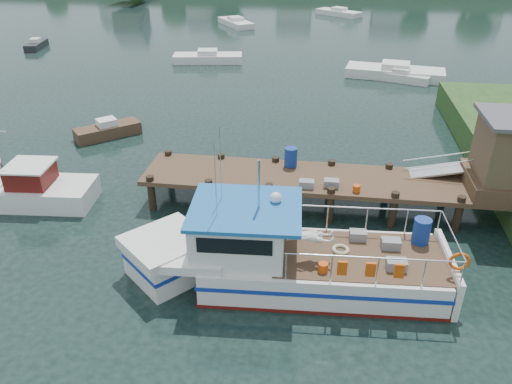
# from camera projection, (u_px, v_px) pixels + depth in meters

# --- Properties ---
(ground_plane) EXTENTS (160.00, 160.00, 0.00)m
(ground_plane) POSITION_uv_depth(u_px,v_px,m) (283.00, 203.00, 21.94)
(ground_plane) COLOR black
(dock) EXTENTS (16.60, 3.00, 4.78)m
(dock) POSITION_uv_depth(u_px,v_px,m) (446.00, 166.00, 20.08)
(dock) COLOR #493322
(dock) RESTS_ON ground
(lobster_boat) EXTENTS (11.48, 3.85, 5.44)m
(lobster_boat) POSITION_uv_depth(u_px,v_px,m) (281.00, 258.00, 16.76)
(lobster_boat) COLOR silver
(lobster_boat) RESTS_ON ground
(work_boat) EXTENTS (7.34, 2.70, 3.84)m
(work_boat) POSITION_uv_depth(u_px,v_px,m) (16.00, 190.00, 21.77)
(work_boat) COLOR silver
(work_boat) RESTS_ON ground
(moored_rowboat) EXTENTS (3.54, 3.34, 1.06)m
(moored_rowboat) POSITION_uv_depth(u_px,v_px,m) (108.00, 130.00, 28.50)
(moored_rowboat) COLOR #493322
(moored_rowboat) RESTS_ON ground
(moored_far) EXTENTS (6.09, 5.17, 1.02)m
(moored_far) POSITION_uv_depth(u_px,v_px,m) (339.00, 13.00, 64.46)
(moored_far) COLOR silver
(moored_far) RESTS_ON ground
(moored_a) EXTENTS (6.17, 2.95, 1.09)m
(moored_a) POSITION_uv_depth(u_px,v_px,m) (208.00, 58.00, 43.37)
(moored_a) COLOR silver
(moored_a) RESTS_ON ground
(moored_b) EXTENTS (4.66, 2.98, 0.98)m
(moored_b) POSITION_uv_depth(u_px,v_px,m) (401.00, 76.00, 38.40)
(moored_b) COLOR silver
(moored_b) RESTS_ON ground
(moored_c) EXTENTS (7.79, 3.66, 1.18)m
(moored_c) POSITION_uv_depth(u_px,v_px,m) (395.00, 72.00, 39.17)
(moored_c) COLOR silver
(moored_c) RESTS_ON ground
(moored_d) EXTENTS (5.07, 6.12, 1.02)m
(moored_d) POSITION_uv_depth(u_px,v_px,m) (236.00, 22.00, 58.29)
(moored_d) COLOR silver
(moored_d) RESTS_ON ground
(moored_e) EXTENTS (1.77, 3.64, 0.97)m
(moored_e) POSITION_uv_depth(u_px,v_px,m) (36.00, 45.00, 48.00)
(moored_e) COLOR black
(moored_e) RESTS_ON ground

